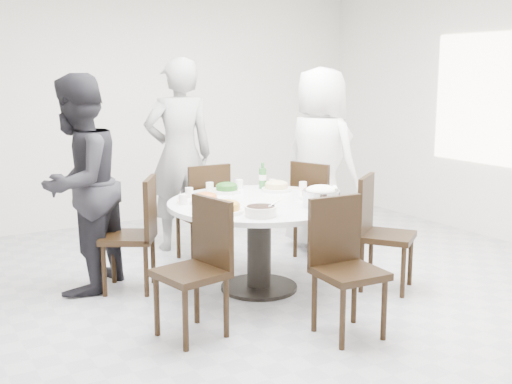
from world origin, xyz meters
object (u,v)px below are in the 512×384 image
chair_sw (191,270)px  beverage_bottle (263,176)px  chair_n (201,212)px  soup_bowl (261,211)px  chair_ne (320,209)px  rice_bowl (321,198)px  diner_left (78,185)px  dining_table (259,246)px  chair_nw (128,234)px  diner_right (320,159)px  chair_se (387,234)px  diner_middle (179,155)px  chair_s (350,270)px

chair_sw → beverage_bottle: (1.22, 1.08, 0.39)m
chair_n → soup_bowl: size_ratio=3.98×
chair_ne → rice_bowl: chair_ne is taller
diner_left → rice_bowl: (1.60, -1.14, -0.08)m
dining_table → chair_nw: size_ratio=1.58×
dining_table → chair_sw: (-0.90, -0.60, 0.10)m
chair_n → chair_nw: same height
chair_n → chair_sw: bearing=62.6°
diner_right → diner_left: bearing=76.5°
chair_n → chair_se: bearing=122.9°
diner_middle → diner_left: size_ratio=1.08×
dining_table → chair_s: chair_s is taller
chair_n → chair_se: 1.81m
soup_bowl → chair_s: bearing=-66.2°
diner_right → diner_middle: size_ratio=0.95×
diner_right → soup_bowl: bearing=115.9°
chair_n → chair_nw: (-0.89, -0.46, 0.00)m
beverage_bottle → chair_se: bearing=-59.6°
diner_right → chair_se: bearing=154.1°
diner_left → rice_bowl: 1.97m
chair_se → soup_bowl: chair_se is taller
chair_s → rice_bowl: size_ratio=3.23×
dining_table → beverage_bottle: 0.76m
chair_s → diner_middle: (-0.08, 2.62, 0.49)m
chair_sw → diner_right: bearing=112.5°
rice_bowl → soup_bowl: bearing=-175.6°
diner_right → beverage_bottle: size_ratio=7.76×
chair_se → soup_bowl: size_ratio=3.98×
dining_table → chair_s: 1.14m
diner_left → chair_n: bearing=147.7°
chair_sw → chair_n: bearing=141.0°
chair_sw → chair_s: 1.08m
chair_n → diner_left: size_ratio=0.53×
chair_ne → chair_s: 1.93m
chair_s → soup_bowl: chair_s is taller
diner_left → beverage_bottle: bearing=126.5°
chair_se → soup_bowl: 1.22m
diner_middle → beverage_bottle: 1.08m
diner_right → diner_middle: 1.42m
chair_se → diner_right: bearing=42.2°
diner_right → chair_ne: bearing=129.9°
chair_n → chair_se: size_ratio=1.00×
chair_ne → dining_table: bearing=96.3°
chair_s → beverage_bottle: bearing=83.1°
diner_middle → soup_bowl: (-0.22, -1.95, -0.18)m
chair_n → soup_bowl: 1.51m
chair_ne → chair_n: same height
diner_right → beverage_bottle: (-0.86, -0.29, -0.05)m
chair_s → diner_left: size_ratio=0.53×
dining_table → chair_se: 1.07m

